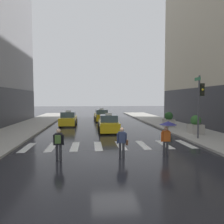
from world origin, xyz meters
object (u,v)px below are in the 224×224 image
Objects in this scene: pedestrian_with_handbag at (122,141)px; taxi_third at (101,116)px; taxi_lead at (108,124)px; pedestrian_with_umbrella at (167,129)px; traffic_light_pole at (200,98)px; planter_mid_block at (169,120)px; pedestrian_with_backpack at (58,142)px; taxi_second at (68,119)px; planter_near_corner at (196,125)px.

taxi_third is at bearing 90.33° from pedestrian_with_handbag.
pedestrian_with_umbrella is (2.50, -9.17, 0.79)m from taxi_lead.
traffic_light_pole is 1.05× the size of taxi_lead.
traffic_light_pole reaches higher than pedestrian_with_handbag.
taxi_lead is at bearing -88.95° from taxi_third.
pedestrian_with_handbag is at bearing -90.44° from taxi_lead.
planter_mid_block is (6.81, 11.10, -0.06)m from pedestrian_with_handbag.
pedestrian_with_backpack is at bearing -155.99° from traffic_light_pole.
taxi_third is 19.34m from pedestrian_with_umbrella.
pedestrian_with_backpack is 3.32m from pedestrian_with_handbag.
pedestrian_with_backpack and pedestrian_with_handbag have the same top height.
taxi_third is at bearing 114.30° from traffic_light_pole.
taxi_second reaches higher than planter_mid_block.
traffic_light_pole is at bearing -37.44° from taxi_lead.
taxi_second is 11.69m from planter_mid_block.
taxi_lead is 7.96m from planter_near_corner.
taxi_third is 19.33m from pedestrian_with_handbag.
pedestrian_with_handbag is at bearing 2.51° from pedestrian_with_backpack.
planter_near_corner is at bearing 69.26° from traffic_light_pole.
traffic_light_pole is at bearing 32.84° from pedestrian_with_handbag.
taxi_lead is 2.76× the size of pedestrian_with_backpack.
planter_mid_block is at bearing 14.47° from taxi_lead.
traffic_light_pole is 3.00× the size of planter_mid_block.
planter_near_corner is at bearing 51.86° from pedestrian_with_umbrella.
taxi_lead is at bearing 105.23° from pedestrian_with_umbrella.
taxi_third reaches higher than planter_mid_block.
traffic_light_pole is at bearing -43.31° from taxi_second.
taxi_second is at bearing -132.10° from taxi_third.
taxi_second is 16.05m from pedestrian_with_umbrella.
pedestrian_with_handbag is at bearing -73.59° from taxi_second.
traffic_light_pole is 3.31m from planter_near_corner.
traffic_light_pole is 2.91× the size of pedestrian_with_handbag.
traffic_light_pole reaches higher than planter_mid_block.
pedestrian_with_umbrella reaches higher than pedestrian_with_handbag.
pedestrian_with_backpack is 1.03× the size of planter_near_corner.
traffic_light_pole is at bearing 24.01° from pedestrian_with_backpack.
taxi_lead is 1.00× the size of taxi_second.
pedestrian_with_handbag is 13.02m from planter_mid_block.
taxi_lead is 9.54m from pedestrian_with_umbrella.
planter_near_corner is (10.80, 6.59, -0.10)m from pedestrian_with_backpack.
pedestrian_with_backpack is 1.00× the size of pedestrian_with_handbag.
pedestrian_with_handbag is at bearing -147.16° from traffic_light_pole.
traffic_light_pole is 16.67m from taxi_third.
pedestrian_with_backpack is at bearing -86.14° from taxi_second.
pedestrian_with_umbrella is at bearing -134.89° from traffic_light_pole.
pedestrian_with_backpack is at bearing -109.64° from taxi_lead.
taxi_lead reaches higher than planter_mid_block.
planter_mid_block is (0.14, 6.79, -2.38)m from traffic_light_pole.
planter_near_corner is at bearing -81.82° from planter_mid_block.
pedestrian_with_umbrella is at bearing 4.19° from pedestrian_with_handbag.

